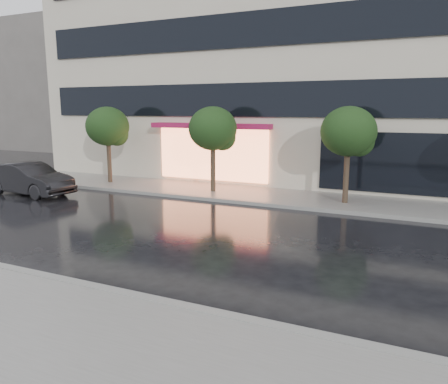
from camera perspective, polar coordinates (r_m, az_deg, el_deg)
The scene contains 11 objects.
ground at distance 10.54m, azimuth -11.28°, elevation -10.98°, with size 120.00×120.00×0.00m, color black.
sidewalk_near at distance 8.38m, azimuth -25.15°, elevation -17.36°, with size 60.00×4.50×0.12m, color slate.
sidewalk_far at distance 19.40m, azimuth 6.86°, elevation -0.61°, with size 60.00×3.50×0.12m, color slate.
curb_near at distance 9.79m, azimuth -14.83°, elevation -12.44°, with size 60.00×0.25×0.14m, color gray.
curb_far at distance 17.77m, azimuth 5.09°, elevation -1.59°, with size 60.00×0.25×0.14m, color gray.
office_building at distance 26.96m, azimuth 12.87°, elevation 21.52°, with size 30.00×12.76×18.00m.
bg_building_left at distance 47.94m, azimuth -20.50°, elevation 12.69°, with size 14.00×10.00×12.00m, color #59544F.
tree_far_west at distance 23.24m, azimuth -14.80°, elevation 8.11°, with size 2.20×2.20×3.99m.
tree_mid_west at distance 19.95m, azimuth -1.27°, elevation 8.07°, with size 2.20×2.20×3.99m.
tree_mid_east at distance 18.11m, azimuth 16.15°, elevation 7.37°, with size 2.20×2.20×3.99m.
parked_car at distance 21.78m, azimuth -24.07°, elevation 1.58°, with size 1.56×4.47×1.47m, color black.
Camera 1 is at (5.90, -7.83, 3.88)m, focal length 35.00 mm.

